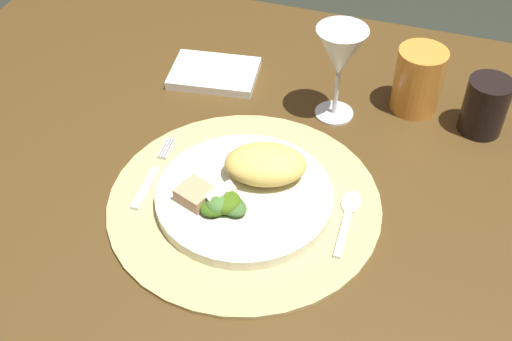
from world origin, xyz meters
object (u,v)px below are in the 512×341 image
Objects in this scene: dining_table at (264,230)px; dinner_plate at (245,197)px; wine_glass at (340,55)px; napkin at (214,73)px; fork at (152,176)px; spoon at (349,211)px; dark_tumbler at (485,106)px; amber_tumbler at (418,80)px.

dinner_plate is (0.00, -0.09, 0.17)m from dining_table.
dining_table is 8.11× the size of wine_glass.
dining_table is at bearing -49.92° from napkin.
napkin is at bearing 91.41° from fork.
dining_table is 5.19× the size of dinner_plate.
spoon is (0.14, 0.02, -0.01)m from dinner_plate.
wine_glass is at bearing -171.02° from dark_tumbler.
wine_glass is (0.22, 0.23, 0.11)m from fork.
wine_glass reaches higher than spoon.
dark_tumbler is (0.44, 0.27, 0.04)m from fork.
fork is (-0.14, -0.09, 0.17)m from dining_table.
dinner_plate is 2.71× the size of dark_tumbler.
amber_tumbler is (0.05, 0.27, 0.05)m from spoon.
napkin is 0.35m from amber_tumbler.
spoon is 0.39m from napkin.
fork is at bearing -175.83° from spoon.
wine_glass is at bearing -153.29° from amber_tumbler.
napkin is at bearing -175.84° from amber_tumbler.
dinner_plate is 0.14m from fork.
fork is 0.52m from dark_tumbler.
dinner_plate is 1.62× the size of fork.
dining_table is 0.35m from amber_tumbler.
dark_tumbler is (0.30, 0.18, 0.21)m from dining_table.
fork reaches higher than dining_table.
dark_tumbler is at bearing -12.69° from amber_tumbler.
wine_glass is (-0.07, 0.21, 0.11)m from spoon.
dark_tumbler is (0.45, 0.00, 0.04)m from napkin.
dinner_plate reaches higher than napkin.
wine_glass is at bearing 73.09° from dinner_plate.
dining_table is 14.06× the size of dark_tumbler.
wine_glass reaches higher than dark_tumbler.
spoon is at bearing -71.59° from wine_glass.
spoon is at bearing -25.90° from dining_table.
dinner_plate is at bearing -1.40° from fork.
amber_tumbler is 1.18× the size of dark_tumbler.
dining_table is 10.27× the size of spoon.
spoon reaches higher than fork.
dining_table is 8.42× the size of fork.
dark_tumbler reaches higher than spoon.
spoon is 1.37× the size of dark_tumbler.
fork is at bearing -132.77° from wine_glass.
napkin reaches higher than spoon.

